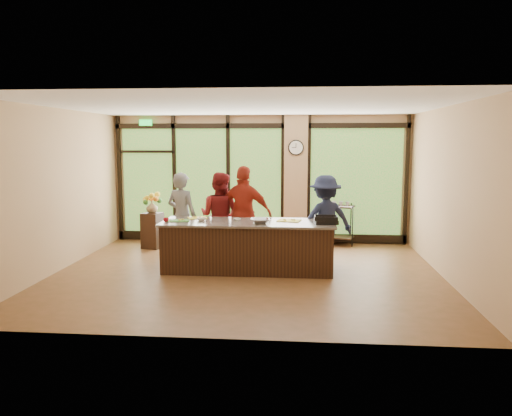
% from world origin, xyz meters
% --- Properties ---
extents(floor, '(7.00, 7.00, 0.00)m').
position_xyz_m(floor, '(0.00, 0.00, 0.00)').
color(floor, brown).
rests_on(floor, ground).
extents(ceiling, '(7.00, 7.00, 0.00)m').
position_xyz_m(ceiling, '(0.00, 0.00, 3.00)').
color(ceiling, white).
rests_on(ceiling, back_wall).
extents(back_wall, '(7.00, 0.00, 7.00)m').
position_xyz_m(back_wall, '(0.00, 3.00, 1.50)').
color(back_wall, tan).
rests_on(back_wall, floor).
extents(left_wall, '(0.00, 6.00, 6.00)m').
position_xyz_m(left_wall, '(-3.50, 0.00, 1.50)').
color(left_wall, tan).
rests_on(left_wall, floor).
extents(right_wall, '(0.00, 6.00, 6.00)m').
position_xyz_m(right_wall, '(3.50, 0.00, 1.50)').
color(right_wall, tan).
rests_on(right_wall, floor).
extents(window_wall, '(6.90, 0.12, 3.00)m').
position_xyz_m(window_wall, '(0.16, 2.95, 1.39)').
color(window_wall, tan).
rests_on(window_wall, floor).
extents(island_base, '(3.10, 1.00, 0.88)m').
position_xyz_m(island_base, '(0.00, 0.30, 0.44)').
color(island_base, black).
rests_on(island_base, floor).
extents(countertop, '(3.20, 1.10, 0.04)m').
position_xyz_m(countertop, '(0.00, 0.30, 0.90)').
color(countertop, slate).
rests_on(countertop, island_base).
extents(wall_clock, '(0.36, 0.04, 0.36)m').
position_xyz_m(wall_clock, '(0.85, 2.87, 2.25)').
color(wall_clock, black).
rests_on(wall_clock, window_wall).
extents(cook_left, '(0.75, 0.62, 1.78)m').
position_xyz_m(cook_left, '(-1.42, 1.01, 0.89)').
color(cook_left, slate).
rests_on(cook_left, floor).
extents(cook_midleft, '(1.02, 0.89, 1.78)m').
position_xyz_m(cook_midleft, '(-0.67, 1.14, 0.89)').
color(cook_midleft, maroon).
rests_on(cook_midleft, floor).
extents(cook_midright, '(1.19, 0.68, 1.92)m').
position_xyz_m(cook_midright, '(-0.15, 1.00, 0.96)').
color(cook_midright, maroon).
rests_on(cook_midright, floor).
extents(cook_right, '(1.27, 0.97, 1.74)m').
position_xyz_m(cook_right, '(1.45, 0.98, 0.87)').
color(cook_right, '#1A1F39').
rests_on(cook_right, floor).
extents(roasting_pan, '(0.45, 0.37, 0.07)m').
position_xyz_m(roasting_pan, '(1.42, 0.18, 0.96)').
color(roasting_pan, black).
rests_on(roasting_pan, countertop).
extents(mixing_bowl, '(0.43, 0.43, 0.09)m').
position_xyz_m(mixing_bowl, '(0.24, 0.12, 0.96)').
color(mixing_bowl, silver).
rests_on(mixing_bowl, countertop).
extents(cutting_board_left, '(0.43, 0.34, 0.01)m').
position_xyz_m(cutting_board_left, '(-1.30, 0.26, 0.93)').
color(cutting_board_left, '#428731').
rests_on(cutting_board_left, countertop).
extents(cutting_board_center, '(0.43, 0.38, 0.01)m').
position_xyz_m(cutting_board_center, '(-1.02, 0.63, 0.93)').
color(cutting_board_center, yellow).
rests_on(cutting_board_center, countertop).
extents(cutting_board_right, '(0.47, 0.39, 0.01)m').
position_xyz_m(cutting_board_right, '(0.76, 0.45, 0.93)').
color(cutting_board_right, yellow).
rests_on(cutting_board_right, countertop).
extents(prep_bowl_near, '(0.19, 0.19, 0.05)m').
position_xyz_m(prep_bowl_near, '(-0.88, 0.33, 0.95)').
color(prep_bowl_near, white).
rests_on(prep_bowl_near, countertop).
extents(prep_bowl_mid, '(0.18, 0.18, 0.04)m').
position_xyz_m(prep_bowl_mid, '(-0.22, 0.39, 0.94)').
color(prep_bowl_mid, white).
rests_on(prep_bowl_mid, countertop).
extents(prep_bowl_far, '(0.17, 0.17, 0.04)m').
position_xyz_m(prep_bowl_far, '(0.26, 0.39, 0.94)').
color(prep_bowl_far, white).
rests_on(prep_bowl_far, countertop).
extents(red_ramekin, '(0.11, 0.11, 0.08)m').
position_xyz_m(red_ramekin, '(-1.50, 0.12, 0.96)').
color(red_ramekin, '#AD111D').
rests_on(red_ramekin, countertop).
extents(flower_stand, '(0.48, 0.48, 0.80)m').
position_xyz_m(flower_stand, '(-2.35, 2.06, 0.40)').
color(flower_stand, black).
rests_on(flower_stand, floor).
extents(flower_vase, '(0.33, 0.33, 0.27)m').
position_xyz_m(flower_vase, '(-2.35, 2.06, 0.93)').
color(flower_vase, olive).
rests_on(flower_vase, flower_stand).
extents(bar_cart, '(0.85, 0.65, 1.02)m').
position_xyz_m(bar_cart, '(1.81, 2.75, 0.61)').
color(bar_cart, black).
rests_on(bar_cart, floor).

